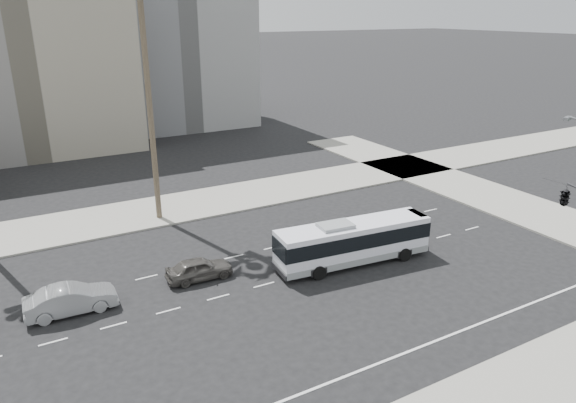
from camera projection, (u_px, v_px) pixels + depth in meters
ground at (306, 274)px, 33.70m from camera, size 700.00×700.00×0.00m
sidewalk_north at (214, 201)px, 46.35m from camera, size 120.00×7.00×0.15m
cross_block_east at (532, 212)px, 43.86m from camera, size 7.00×60.00×0.15m
midrise_beige_west at (20, 72)px, 61.87m from camera, size 24.00×18.00×18.00m
midrise_gray_center at (166, 31)px, 75.49m from camera, size 20.00×20.00×26.00m
city_bus at (353, 241)px, 34.61m from camera, size 10.73×3.40×3.03m
car_a at (199, 269)px, 32.83m from camera, size 1.85×4.21×1.41m
car_b at (71, 299)px, 29.15m from camera, size 1.88×4.92×1.60m
traffic_signal at (569, 203)px, 29.31m from camera, size 3.17×4.40×6.87m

